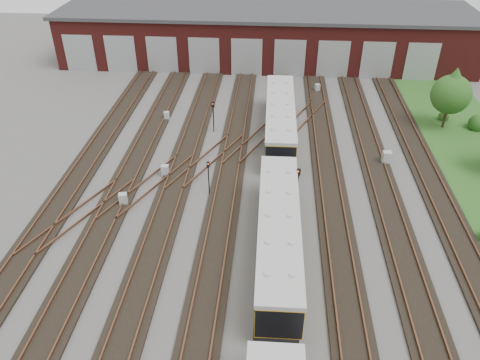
{
  "coord_description": "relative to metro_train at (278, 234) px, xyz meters",
  "views": [
    {
      "loc": [
        1.34,
        -19.27,
        20.59
      ],
      "look_at": [
        -0.81,
        8.5,
        2.0
      ],
      "focal_mm": 35.0,
      "sensor_mm": 36.0,
      "label": 1
    }
  ],
  "objects": [
    {
      "name": "ground",
      "position": [
        -2.0,
        -2.95,
        -1.81
      ],
      "size": [
        120.0,
        120.0,
        0.0
      ],
      "primitive_type": "plane",
      "color": "#454240",
      "rests_on": "ground"
    },
    {
      "name": "track_network",
      "position": [
        -2.17,
        -2.36,
        -1.71
      ],
      "size": [
        30.4,
        70.0,
        0.33
      ],
      "color": "black",
      "rests_on": "ground"
    },
    {
      "name": "maintenance_shed",
      "position": [
        -2.01,
        37.02,
        1.39
      ],
      "size": [
        51.0,
        12.5,
        6.35
      ],
      "color": "#551815",
      "rests_on": "ground"
    },
    {
      "name": "metro_train",
      "position": [
        0.0,
        0.0,
        0.0
      ],
      "size": [
        2.69,
        46.03,
        2.89
      ],
      "rotation": [
        0.0,
        0.0,
        0.01
      ],
      "color": "black",
      "rests_on": "ground"
    },
    {
      "name": "signal_mast_0",
      "position": [
        -5.19,
        6.31,
        0.06
      ],
      "size": [
        0.24,
        0.22,
        2.94
      ],
      "rotation": [
        0.0,
        0.0,
        0.14
      ],
      "color": "black",
      "rests_on": "ground"
    },
    {
      "name": "signal_mast_1",
      "position": [
        -6.12,
        16.57,
        0.12
      ],
      "size": [
        0.27,
        0.26,
        3.0
      ],
      "rotation": [
        0.0,
        0.0,
        -0.12
      ],
      "color": "black",
      "rests_on": "ground"
    },
    {
      "name": "signal_mast_2",
      "position": [
        1.08,
        15.82,
        -0.15
      ],
      "size": [
        0.24,
        0.23,
        2.59
      ],
      "rotation": [
        0.0,
        0.0,
        -0.34
      ],
      "color": "black",
      "rests_on": "ground"
    },
    {
      "name": "signal_mast_3",
      "position": [
        1.29,
        5.21,
        0.32
      ],
      "size": [
        0.29,
        0.28,
        3.36
      ],
      "rotation": [
        0.0,
        0.0,
        -0.35
      ],
      "color": "black",
      "rests_on": "ground"
    },
    {
      "name": "relay_cabinet_0",
      "position": [
        -9.06,
        8.7,
        -1.33
      ],
      "size": [
        0.59,
        0.5,
        0.96
      ],
      "primitive_type": "cube",
      "rotation": [
        0.0,
        0.0,
        0.04
      ],
      "color": "#A5A8AA",
      "rests_on": "ground"
    },
    {
      "name": "relay_cabinet_1",
      "position": [
        -11.02,
        18.61,
        -1.38
      ],
      "size": [
        0.6,
        0.53,
        0.86
      ],
      "primitive_type": "cube",
      "rotation": [
        0.0,
        0.0,
        0.22
      ],
      "color": "#A5A8AA",
      "rests_on": "ground"
    },
    {
      "name": "relay_cabinet_2",
      "position": [
        -11.28,
        4.6,
        -1.32
      ],
      "size": [
        0.67,
        0.6,
        0.98
      ],
      "primitive_type": "cube",
      "rotation": [
        0.0,
        0.0,
        0.21
      ],
      "color": "#A5A8AA",
      "rests_on": "ground"
    },
    {
      "name": "relay_cabinet_3",
      "position": [
        4.11,
        26.81,
        -1.38
      ],
      "size": [
        0.63,
        0.58,
        0.87
      ],
      "primitive_type": "cube",
      "rotation": [
        0.0,
        0.0,
        0.33
      ],
      "color": "#A5A8AA",
      "rests_on": "ground"
    },
    {
      "name": "relay_cabinet_4",
      "position": [
        8.91,
        11.92,
        -1.24
      ],
      "size": [
        0.73,
        0.63,
        1.15
      ],
      "primitive_type": "cube",
      "rotation": [
        0.0,
        0.0,
        0.08
      ],
      "color": "#A5A8AA",
      "rests_on": "ground"
    },
    {
      "name": "tree_0",
      "position": [
        15.52,
        19.03,
        2.01
      ],
      "size": [
        3.59,
        3.59,
        5.95
      ],
      "color": "black",
      "rests_on": "ground"
    },
    {
      "name": "bush_1",
      "position": [
        16.03,
        20.69,
        -1.29
      ],
      "size": [
        1.04,
        1.04,
        1.04
      ],
      "primitive_type": "sphere",
      "color": "#1D4714",
      "rests_on": "ground"
    },
    {
      "name": "bush_2",
      "position": [
        18.61,
        18.97,
        -0.98
      ],
      "size": [
        1.67,
        1.67,
        1.67
      ],
      "primitive_type": "sphere",
      "color": "#1D4714",
      "rests_on": "ground"
    }
  ]
}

